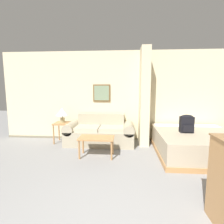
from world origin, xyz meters
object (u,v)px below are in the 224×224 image
object	(u,v)px
couch	(100,133)
table_lamp	(62,112)
coffee_table	(96,140)
backpack	(187,123)
bed	(197,143)

from	to	relation	value
couch	table_lamp	distance (m)	1.21
couch	table_lamp	size ratio (longest dim) A/B	4.58
coffee_table	backpack	distance (m)	2.10
coffee_table	backpack	size ratio (longest dim) A/B	1.91
couch	bed	size ratio (longest dim) A/B	0.95
coffee_table	bed	bearing A→B (deg)	8.17
couch	bed	world-z (taller)	couch
backpack	table_lamp	bearing A→B (deg)	167.97
couch	bed	bearing A→B (deg)	-14.11
table_lamp	backpack	size ratio (longest dim) A/B	1.00
coffee_table	backpack	world-z (taller)	backpack
couch	backpack	size ratio (longest dim) A/B	4.56
couch	coffee_table	distance (m)	0.93
couch	backpack	world-z (taller)	backpack
table_lamp	backpack	distance (m)	3.25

